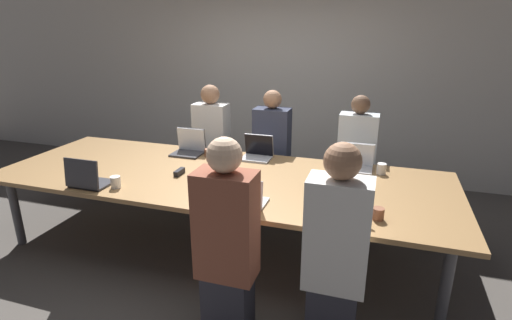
# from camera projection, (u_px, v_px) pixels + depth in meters

# --- Properties ---
(ground_plane) EXTENTS (24.00, 24.00, 0.00)m
(ground_plane) POSITION_uv_depth(u_px,v_px,m) (222.00, 246.00, 3.95)
(ground_plane) COLOR #4C4742
(curtain_wall) EXTENTS (12.00, 0.06, 2.80)m
(curtain_wall) POSITION_uv_depth(u_px,v_px,m) (282.00, 76.00, 5.58)
(curtain_wall) COLOR beige
(curtain_wall) RESTS_ON ground_plane
(conference_table) EXTENTS (4.21, 1.49, 0.75)m
(conference_table) POSITION_uv_depth(u_px,v_px,m) (220.00, 180.00, 3.73)
(conference_table) COLOR #9E7547
(conference_table) RESTS_ON ground_plane
(laptop_far_midleft) EXTENTS (0.32, 0.26, 0.27)m
(laptop_far_midleft) POSITION_uv_depth(u_px,v_px,m) (189.00, 146.00, 4.32)
(laptop_far_midleft) COLOR #333338
(laptop_far_midleft) RESTS_ON conference_table
(person_far_midleft) EXTENTS (0.40, 0.24, 1.42)m
(person_far_midleft) POSITION_uv_depth(u_px,v_px,m) (212.00, 145.00, 4.83)
(person_far_midleft) COLOR #2D2D38
(person_far_midleft) RESTS_ON ground_plane
(cup_far_midleft) EXTENTS (0.09, 0.09, 0.08)m
(cup_far_midleft) POSITION_uv_depth(u_px,v_px,m) (209.00, 153.00, 4.23)
(cup_far_midleft) COLOR brown
(cup_far_midleft) RESTS_ON conference_table
(laptop_near_right) EXTENTS (0.32, 0.23, 0.22)m
(laptop_near_right) POSITION_uv_depth(u_px,v_px,m) (344.00, 209.00, 2.88)
(laptop_near_right) COLOR #B7B7BC
(laptop_near_right) RESTS_ON conference_table
(person_near_right) EXTENTS (0.40, 0.24, 1.43)m
(person_near_right) POSITION_uv_depth(u_px,v_px,m) (336.00, 252.00, 2.55)
(person_near_right) COLOR #2D2D38
(person_near_right) RESTS_ON ground_plane
(cup_near_right) EXTENTS (0.08, 0.08, 0.09)m
(cup_near_right) POSITION_uv_depth(u_px,v_px,m) (378.00, 214.00, 2.85)
(cup_near_right) COLOR brown
(cup_near_right) RESTS_ON conference_table
(laptop_far_right) EXTENTS (0.32, 0.24, 0.25)m
(laptop_far_right) POSITION_uv_depth(u_px,v_px,m) (356.00, 162.00, 3.85)
(laptop_far_right) COLOR #B7B7BC
(laptop_far_right) RESTS_ON conference_table
(person_far_right) EXTENTS (0.40, 0.24, 1.39)m
(person_far_right) POSITION_uv_depth(u_px,v_px,m) (356.00, 162.00, 4.31)
(person_far_right) COLOR #2D2D38
(person_far_right) RESTS_ON ground_plane
(cup_far_right) EXTENTS (0.09, 0.09, 0.10)m
(cup_far_right) POSITION_uv_depth(u_px,v_px,m) (381.00, 169.00, 3.73)
(cup_far_right) COLOR white
(cup_far_right) RESTS_ON conference_table
(bottle_far_right) EXTENTS (0.06, 0.06, 0.22)m
(bottle_far_right) POSITION_uv_depth(u_px,v_px,m) (329.00, 162.00, 3.79)
(bottle_far_right) COLOR #ADD1E0
(bottle_far_right) RESTS_ON conference_table
(laptop_near_midright) EXTENTS (0.34, 0.22, 0.23)m
(laptop_near_midright) POSITION_uv_depth(u_px,v_px,m) (243.00, 197.00, 3.08)
(laptop_near_midright) COLOR silver
(laptop_near_midright) RESTS_ON conference_table
(person_near_midright) EXTENTS (0.40, 0.24, 1.43)m
(person_near_midright) POSITION_uv_depth(u_px,v_px,m) (227.00, 243.00, 2.65)
(person_near_midright) COLOR #2D2D38
(person_near_midright) RESTS_ON ground_plane
(cup_near_midright) EXTENTS (0.09, 0.09, 0.10)m
(cup_near_midright) POSITION_uv_depth(u_px,v_px,m) (209.00, 194.00, 3.17)
(cup_near_midright) COLOR white
(cup_near_midright) RESTS_ON conference_table
(bottle_near_midright) EXTENTS (0.07, 0.07, 0.26)m
(bottle_near_midright) POSITION_uv_depth(u_px,v_px,m) (216.00, 182.00, 3.26)
(bottle_near_midright) COLOR green
(bottle_near_midright) RESTS_ON conference_table
(laptop_far_center) EXTENTS (0.31, 0.24, 0.25)m
(laptop_far_center) POSITION_uv_depth(u_px,v_px,m) (258.00, 152.00, 4.16)
(laptop_far_center) COLOR #B7B7BC
(laptop_far_center) RESTS_ON conference_table
(person_far_center) EXTENTS (0.40, 0.24, 1.40)m
(person_far_center) POSITION_uv_depth(u_px,v_px,m) (272.00, 153.00, 4.57)
(person_far_center) COLOR #2D2D38
(person_far_center) RESTS_ON ground_plane
(cup_far_center) EXTENTS (0.09, 0.09, 0.08)m
(cup_far_center) POSITION_uv_depth(u_px,v_px,m) (231.00, 154.00, 4.20)
(cup_far_center) COLOR brown
(cup_far_center) RESTS_ON conference_table
(laptop_near_left) EXTENTS (0.33, 0.26, 0.27)m
(laptop_near_left) POSITION_uv_depth(u_px,v_px,m) (87.00, 179.00, 3.42)
(laptop_near_left) COLOR #333338
(laptop_near_left) RESTS_ON conference_table
(cup_near_left) EXTENTS (0.09, 0.09, 0.10)m
(cup_near_left) POSITION_uv_depth(u_px,v_px,m) (116.00, 182.00, 3.41)
(cup_near_left) COLOR white
(cup_near_left) RESTS_ON conference_table
(stapler) EXTENTS (0.05, 0.15, 0.05)m
(stapler) POSITION_uv_depth(u_px,v_px,m) (179.00, 172.00, 3.72)
(stapler) COLOR black
(stapler) RESTS_ON conference_table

